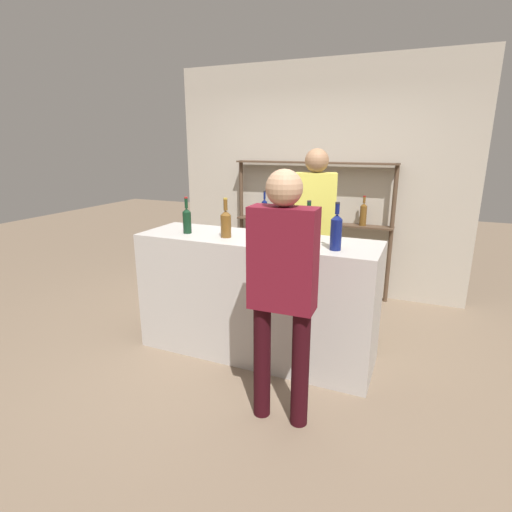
# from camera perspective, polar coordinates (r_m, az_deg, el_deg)

# --- Properties ---
(ground_plane) EXTENTS (16.00, 16.00, 0.00)m
(ground_plane) POSITION_cam_1_polar(r_m,az_deg,el_deg) (3.78, 0.00, -13.47)
(ground_plane) COLOR #7A6651
(bar_counter) EXTENTS (2.08, 0.63, 1.08)m
(bar_counter) POSITION_cam_1_polar(r_m,az_deg,el_deg) (3.55, 0.00, -5.86)
(bar_counter) COLOR #B7B2AD
(bar_counter) RESTS_ON ground_plane
(back_wall) EXTENTS (3.68, 0.12, 2.80)m
(back_wall) POSITION_cam_1_polar(r_m,az_deg,el_deg) (5.13, 8.63, 10.62)
(back_wall) COLOR #B2A899
(back_wall) RESTS_ON ground_plane
(back_shelf) EXTENTS (1.97, 0.18, 1.64)m
(back_shelf) POSITION_cam_1_polar(r_m,az_deg,el_deg) (5.00, 8.04, 6.91)
(back_shelf) COLOR #4C3828
(back_shelf) RESTS_ON ground_plane
(counter_bottle_0) EXTENTS (0.07, 0.07, 0.32)m
(counter_bottle_0) POSITION_cam_1_polar(r_m,az_deg,el_deg) (3.59, -9.84, 5.13)
(counter_bottle_0) COLOR black
(counter_bottle_0) RESTS_ON bar_counter
(counter_bottle_1) EXTENTS (0.09, 0.09, 0.32)m
(counter_bottle_1) POSITION_cam_1_polar(r_m,az_deg,el_deg) (3.34, 7.50, 4.52)
(counter_bottle_1) COLOR black
(counter_bottle_1) RESTS_ON bar_counter
(counter_bottle_2) EXTENTS (0.09, 0.09, 0.36)m
(counter_bottle_2) POSITION_cam_1_polar(r_m,az_deg,el_deg) (3.02, 11.38, 3.50)
(counter_bottle_2) COLOR #0F1956
(counter_bottle_2) RESTS_ON bar_counter
(counter_bottle_3) EXTENTS (0.09, 0.09, 0.34)m
(counter_bottle_3) POSITION_cam_1_polar(r_m,az_deg,el_deg) (3.39, -4.33, 4.77)
(counter_bottle_3) COLOR brown
(counter_bottle_3) RESTS_ON bar_counter
(wine_glass) EXTENTS (0.08, 0.08, 0.16)m
(wine_glass) POSITION_cam_1_polar(r_m,az_deg,el_deg) (3.49, 0.41, 5.04)
(wine_glass) COLOR silver
(wine_glass) RESTS_ON bar_counter
(ice_bucket) EXTENTS (0.20, 0.20, 0.23)m
(ice_bucket) POSITION_cam_1_polar(r_m,az_deg,el_deg) (3.17, 3.31, 3.84)
(ice_bucket) COLOR #846647
(ice_bucket) RESTS_ON bar_counter
(server_behind_counter) EXTENTS (0.45, 0.29, 1.80)m
(server_behind_counter) POSITION_cam_1_polar(r_m,az_deg,el_deg) (4.17, 8.35, 5.07)
(server_behind_counter) COLOR brown
(server_behind_counter) RESTS_ON ground_plane
(customer_right) EXTENTS (0.43, 0.22, 1.71)m
(customer_right) POSITION_cam_1_polar(r_m,az_deg,el_deg) (2.52, 3.80, -3.56)
(customer_right) COLOR black
(customer_right) RESTS_ON ground_plane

